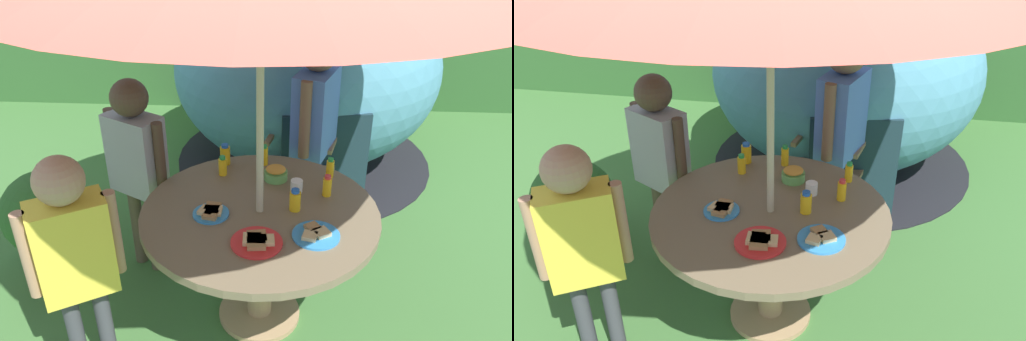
# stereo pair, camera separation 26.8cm
# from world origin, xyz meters

# --- Properties ---
(ground_plane) EXTENTS (10.00, 10.00, 0.02)m
(ground_plane) POSITION_xyz_m (0.00, 0.00, -0.01)
(ground_plane) COLOR #3D6B33
(hedge_backdrop) EXTENTS (9.00, 0.70, 1.73)m
(hedge_backdrop) POSITION_xyz_m (0.00, 3.44, 0.87)
(hedge_backdrop) COLOR #33602D
(hedge_backdrop) RESTS_ON ground_plane
(garden_table) EXTENTS (1.22, 1.22, 0.72)m
(garden_table) POSITION_xyz_m (0.00, 0.00, 0.59)
(garden_table) COLOR tan
(garden_table) RESTS_ON ground_plane
(wooden_chair) EXTENTS (0.56, 0.59, 1.05)m
(wooden_chair) POSITION_xyz_m (0.28, 1.18, 0.56)
(wooden_chair) COLOR brown
(wooden_chair) RESTS_ON ground_plane
(dome_tent) EXTENTS (2.47, 2.47, 1.65)m
(dome_tent) POSITION_xyz_m (0.28, 1.95, 0.82)
(dome_tent) COLOR teal
(dome_tent) RESTS_ON ground_plane
(potted_plant) EXTENTS (0.52, 0.52, 0.68)m
(potted_plant) POSITION_xyz_m (-1.33, 0.34, 0.39)
(potted_plant) COLOR brown
(potted_plant) RESTS_ON ground_plane
(child_in_blue_shirt) EXTENTS (0.32, 0.45, 1.42)m
(child_in_blue_shirt) POSITION_xyz_m (0.31, 0.84, 0.91)
(child_in_blue_shirt) COLOR navy
(child_in_blue_shirt) RESTS_ON ground_plane
(child_in_grey_shirt) EXTENTS (0.38, 0.32, 1.26)m
(child_in_grey_shirt) POSITION_xyz_m (-0.74, 0.41, 0.80)
(child_in_grey_shirt) COLOR brown
(child_in_grey_shirt) RESTS_ON ground_plane
(child_in_yellow_shirt) EXTENTS (0.37, 0.31, 1.24)m
(child_in_yellow_shirt) POSITION_xyz_m (-0.79, -0.45, 0.79)
(child_in_yellow_shirt) COLOR #3F3F47
(child_in_yellow_shirt) RESTS_ON ground_plane
(snack_bowl) EXTENTS (0.13, 0.13, 0.08)m
(snack_bowl) POSITION_xyz_m (0.07, 0.32, 0.75)
(snack_bowl) COLOR #66B259
(snack_bowl) RESTS_ON garden_table
(plate_mid_left) EXTENTS (0.24, 0.24, 0.03)m
(plate_mid_left) POSITION_xyz_m (0.00, -0.27, 0.73)
(plate_mid_left) COLOR red
(plate_mid_left) RESTS_ON garden_table
(plate_near_right) EXTENTS (0.23, 0.23, 0.03)m
(plate_near_right) POSITION_xyz_m (0.28, -0.20, 0.73)
(plate_near_right) COLOR #338CD8
(plate_near_right) RESTS_ON garden_table
(plate_far_right) EXTENTS (0.18, 0.18, 0.03)m
(plate_far_right) POSITION_xyz_m (-0.24, -0.05, 0.73)
(plate_far_right) COLOR #338CD8
(plate_far_right) RESTS_ON garden_table
(juice_bottle_near_left) EXTENTS (0.05, 0.05, 0.12)m
(juice_bottle_near_left) POSITION_xyz_m (0.35, 0.17, 0.77)
(juice_bottle_near_left) COLOR yellow
(juice_bottle_near_left) RESTS_ON garden_table
(juice_bottle_far_left) EXTENTS (0.06, 0.06, 0.13)m
(juice_bottle_far_left) POSITION_xyz_m (-0.23, 0.49, 0.77)
(juice_bottle_far_left) COLOR yellow
(juice_bottle_far_left) RESTS_ON garden_table
(juice_bottle_center_front) EXTENTS (0.05, 0.05, 0.12)m
(juice_bottle_center_front) POSITION_xyz_m (-0.23, 0.36, 0.77)
(juice_bottle_center_front) COLOR yellow
(juice_bottle_center_front) RESTS_ON garden_table
(juice_bottle_center_back) EXTENTS (0.04, 0.04, 0.12)m
(juice_bottle_center_back) POSITION_xyz_m (0.38, 0.37, 0.77)
(juice_bottle_center_back) COLOR yellow
(juice_bottle_center_back) RESTS_ON garden_table
(juice_bottle_mid_right) EXTENTS (0.06, 0.06, 0.12)m
(juice_bottle_mid_right) POSITION_xyz_m (0.18, 0.02, 0.77)
(juice_bottle_mid_right) COLOR yellow
(juice_bottle_mid_right) RESTS_ON garden_table
(juice_bottle_front_edge) EXTENTS (0.04, 0.04, 0.13)m
(juice_bottle_front_edge) POSITION_xyz_m (0.00, 0.49, 0.77)
(juice_bottle_front_edge) COLOR yellow
(juice_bottle_front_edge) RESTS_ON garden_table
(cup_near) EXTENTS (0.07, 0.07, 0.07)m
(cup_near) POSITION_xyz_m (0.19, 0.20, 0.75)
(cup_near) COLOR white
(cup_near) RESTS_ON garden_table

